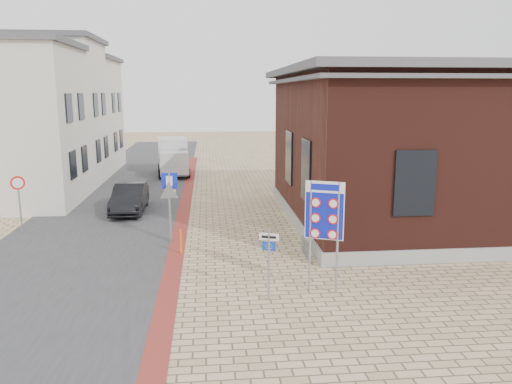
{
  "coord_description": "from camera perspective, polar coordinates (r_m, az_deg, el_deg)",
  "views": [
    {
      "loc": [
        -0.78,
        -14.59,
        5.74
      ],
      "look_at": [
        0.94,
        3.01,
        2.2
      ],
      "focal_mm": 35.0,
      "sensor_mm": 36.0,
      "label": 1
    }
  ],
  "objects": [
    {
      "name": "bollard",
      "position": [
        18.2,
        -8.59,
        -5.65
      ],
      "size": [
        0.09,
        0.09,
        0.93
      ],
      "primitive_type": "cylinder",
      "rotation": [
        0.0,
        0.0,
        0.1
      ],
      "color": "#FC600D",
      "rests_on": "ground"
    },
    {
      "name": "ground",
      "position": [
        15.7,
        -2.38,
        -10.13
      ],
      "size": [
        120.0,
        120.0,
        0.0
      ],
      "primitive_type": "plane",
      "color": "tan",
      "rests_on": "ground"
    },
    {
      "name": "townhouse_near",
      "position": [
        28.53,
        -26.76,
        6.96
      ],
      "size": [
        7.4,
        6.4,
        8.3
      ],
      "color": "beige",
      "rests_on": "ground"
    },
    {
      "name": "townhouse_far",
      "position": [
        39.95,
        -20.61,
        8.35
      ],
      "size": [
        7.4,
        6.4,
        8.3
      ],
      "color": "beige",
      "rests_on": "ground"
    },
    {
      "name": "townhouse_mid",
      "position": [
        34.17,
        -23.23,
        8.45
      ],
      "size": [
        7.4,
        6.4,
        9.1
      ],
      "color": "beige",
      "rests_on": "ground"
    },
    {
      "name": "brick_building",
      "position": [
        23.8,
        18.78,
        5.29
      ],
      "size": [
        13.0,
        13.0,
        6.8
      ],
      "color": "gray",
      "rests_on": "ground"
    },
    {
      "name": "parking_sign",
      "position": [
        19.52,
        -9.83,
        -0.1
      ],
      "size": [
        0.62,
        0.07,
        2.8
      ],
      "rotation": [
        0.0,
        0.0,
        -0.04
      ],
      "color": "gray",
      "rests_on": "ground"
    },
    {
      "name": "bike_rack",
      "position": [
        17.99,
        5.72,
        -6.46
      ],
      "size": [
        0.08,
        1.8,
        0.6
      ],
      "color": "slate",
      "rests_on": "ground"
    },
    {
      "name": "box_truck",
      "position": [
        35.65,
        -9.48,
        4.05
      ],
      "size": [
        2.47,
        5.07,
        2.56
      ],
      "rotation": [
        0.0,
        0.0,
        0.1
      ],
      "color": "slate",
      "rests_on": "ground"
    },
    {
      "name": "speed_sign",
      "position": [
        22.56,
        -25.48,
        -0.32
      ],
      "size": [
        0.54,
        0.22,
        2.41
      ],
      "rotation": [
        0.0,
        0.0,
        0.35
      ],
      "color": "gray",
      "rests_on": "ground"
    },
    {
      "name": "essen_sign",
      "position": [
        13.91,
        1.49,
        -7.13
      ],
      "size": [
        0.53,
        0.24,
        2.07
      ],
      "rotation": [
        0.0,
        0.0,
        -0.37
      ],
      "color": "gray",
      "rests_on": "ground"
    },
    {
      "name": "road_strip",
      "position": [
        30.51,
        -14.37,
        0.14
      ],
      "size": [
        7.0,
        60.0,
        0.02
      ],
      "primitive_type": "cube",
      "color": "#38383A",
      "rests_on": "ground"
    },
    {
      "name": "sedan",
      "position": [
        25.04,
        -14.25,
        -0.7
      ],
      "size": [
        1.45,
        4.12,
        1.36
      ],
      "primitive_type": "imported",
      "rotation": [
        0.0,
        0.0,
        0.0
      ],
      "color": "black",
      "rests_on": "ground"
    },
    {
      "name": "border_sign",
      "position": [
        14.32,
        7.83,
        -2.34
      ],
      "size": [
        1.05,
        0.49,
        3.29
      ],
      "rotation": [
        0.0,
        0.0,
        -0.41
      ],
      "color": "gray",
      "rests_on": "ground"
    },
    {
      "name": "yield_sign",
      "position": [
        19.39,
        -9.89,
        -0.66
      ],
      "size": [
        0.83,
        0.16,
        2.33
      ],
      "rotation": [
        0.0,
        0.0,
        0.12
      ],
      "color": "gray",
      "rests_on": "ground"
    },
    {
      "name": "curb_strip",
      "position": [
        25.28,
        -8.2,
        -1.89
      ],
      "size": [
        0.6,
        40.0,
        0.02
      ],
      "primitive_type": "cube",
      "color": "maroon",
      "rests_on": "ground"
    }
  ]
}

